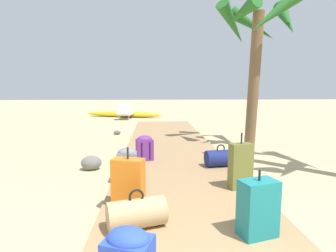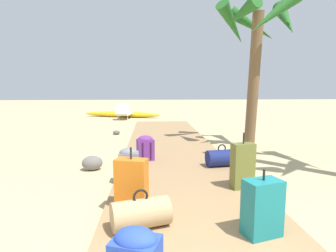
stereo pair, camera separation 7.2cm
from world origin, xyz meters
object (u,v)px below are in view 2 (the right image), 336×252
Objects in this scene: duffel_bag_navy at (222,158)px; duffel_bag_tan at (141,213)px; suitcase_teal at (262,208)px; backpack_grey at (129,163)px; suitcase_orange at (131,183)px; palm_tree_far_right at (257,35)px; lounge_chair at (124,113)px; suitcase_olive at (243,166)px; backpack_purple at (145,147)px; kayak at (122,114)px.

duffel_bag_tan is at bearing -122.98° from duffel_bag_navy.
suitcase_teal reaches higher than backpack_grey.
duffel_bag_navy is (0.23, 2.45, -0.13)m from suitcase_teal.
suitcase_orange is 0.20× the size of palm_tree_far_right.
duffel_bag_tan is at bearing -81.39° from backpack_grey.
suitcase_orange reaches higher than suitcase_teal.
suitcase_teal is 0.42× the size of lounge_chair.
duffel_bag_tan is (-1.44, -2.23, 0.00)m from duffel_bag_navy.
duffel_bag_tan is at bearing -143.55° from suitcase_olive.
backpack_grey is at bearing 96.02° from suitcase_orange.
lounge_chair is at bearing 95.65° from suitcase_orange.
suitcase_olive is 1.63× the size of backpack_purple.
backpack_purple is at bearing -151.83° from palm_tree_far_right.
kayak is (-4.19, 7.63, -2.72)m from palm_tree_far_right.
palm_tree_far_right is at bearing 56.34° from duffel_bag_navy.
backpack_purple reaches higher than duffel_bag_tan.
suitcase_orange reaches higher than duffel_bag_tan.
duffel_bag_navy is 0.79× the size of suitcase_orange.
kayak is at bearing 96.64° from duffel_bag_tan.
suitcase_orange is at bearing 103.70° from duffel_bag_tan.
suitcase_olive is at bearing 79.57° from suitcase_teal.
backpack_grey is at bearing -138.72° from palm_tree_far_right.
palm_tree_far_right is at bearing 51.88° from suitcase_orange.
lounge_chair reaches higher than backpack_grey.
suitcase_orange is at bearing -128.12° from palm_tree_far_right.
suitcase_olive reaches higher than kayak.
backpack_purple reaches higher than kayak.
lounge_chair is (-0.92, 9.36, -0.02)m from backpack_grey.
lounge_chair is at bearing -76.76° from kayak.
duffel_bag_navy is at bearing 84.56° from suitcase_teal.
duffel_bag_navy is 0.72× the size of suitcase_olive.
lounge_chair is at bearing 106.63° from duffel_bag_navy.
suitcase_teal is 1.32× the size of backpack_grey.
palm_tree_far_right is 0.90× the size of kayak.
lounge_chair reaches higher than suitcase_teal.
suitcase_olive reaches higher than lounge_chair.
palm_tree_far_right is at bearing 56.69° from duffel_bag_tan.
duffel_bag_tan is at bearing -83.36° from kayak.
suitcase_orange reaches higher than kayak.
suitcase_teal is 0.82× the size of suitcase_olive.
suitcase_orange is 0.47× the size of lounge_chair.
backpack_purple is at bearing -81.34° from kayak.
kayak is (-2.83, 10.83, -0.26)m from suitcase_olive.
backpack_grey is at bearing -159.47° from duffel_bag_navy.
suitcase_orange is 10.47m from lounge_chair.
duffel_bag_navy is 9.11m from lounge_chair.
suitcase_orange reaches higher than lounge_chair.
palm_tree_far_right reaches higher than suitcase_teal.
duffel_bag_tan is (0.13, -0.53, -0.15)m from suitcase_orange.
duffel_bag_tan is at bearing -76.30° from suitcase_orange.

